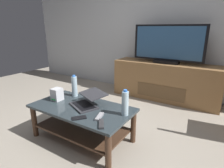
{
  "coord_description": "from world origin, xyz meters",
  "views": [
    {
      "loc": [
        1.14,
        -1.36,
        1.25
      ],
      "look_at": [
        -0.06,
        0.55,
        0.56
      ],
      "focal_mm": 29.34,
      "sensor_mm": 36.0,
      "label": 1
    }
  ],
  "objects": [
    {
      "name": "coffee_table",
      "position": [
        -0.15,
        0.05,
        0.28
      ],
      "size": [
        1.15,
        0.61,
        0.41
      ],
      "color": "#2D383D",
      "rests_on": "ground"
    },
    {
      "name": "television",
      "position": [
        0.26,
        1.8,
        0.97
      ],
      "size": [
        1.2,
        0.2,
        0.64
      ],
      "color": "black",
      "rests_on": "media_cabinet"
    },
    {
      "name": "soundbar_remote",
      "position": [
        0.27,
        -0.16,
        0.42
      ],
      "size": [
        0.13,
        0.16,
        0.02
      ],
      "primitive_type": "cube",
      "rotation": [
        0.0,
        0.0,
        0.63
      ],
      "color": "#2D2D30",
      "rests_on": "coffee_table"
    },
    {
      "name": "ground_plane",
      "position": [
        0.0,
        0.0,
        0.0
      ],
      "size": [
        7.68,
        7.68,
        0.0
      ],
      "primitive_type": "plane",
      "color": "#9E9384"
    },
    {
      "name": "tv_remote",
      "position": [
        0.17,
        -0.05,
        0.42
      ],
      "size": [
        0.09,
        0.17,
        0.02
      ],
      "primitive_type": "cube",
      "rotation": [
        0.0,
        0.0,
        0.29
      ],
      "color": "#99999E",
      "rests_on": "coffee_table"
    },
    {
      "name": "back_wall",
      "position": [
        0.0,
        2.15,
        1.4
      ],
      "size": [
        6.4,
        0.12,
        2.8
      ],
      "primitive_type": "cube",
      "color": "silver",
      "rests_on": "ground"
    },
    {
      "name": "water_bottle_near",
      "position": [
        0.36,
        0.13,
        0.53
      ],
      "size": [
        0.07,
        0.07,
        0.27
      ],
      "color": "silver",
      "rests_on": "coffee_table"
    },
    {
      "name": "water_bottle_far",
      "position": [
        -0.45,
        0.26,
        0.54
      ],
      "size": [
        0.07,
        0.07,
        0.28
      ],
      "color": "silver",
      "rests_on": "coffee_table"
    },
    {
      "name": "laptop",
      "position": [
        -0.11,
        0.11,
        0.46
      ],
      "size": [
        0.44,
        0.45,
        0.15
      ],
      "color": "#333338",
      "rests_on": "coffee_table"
    },
    {
      "name": "media_cabinet",
      "position": [
        0.26,
        1.83,
        0.33
      ],
      "size": [
        1.84,
        0.49,
        0.66
      ],
      "color": "olive",
      "rests_on": "ground"
    },
    {
      "name": "cell_phone",
      "position": [
        0.02,
        -0.17,
        0.41
      ],
      "size": [
        0.14,
        0.15,
        0.01
      ],
      "primitive_type": "cube",
      "rotation": [
        0.0,
        0.0,
        -0.68
      ],
      "color": "black",
      "rests_on": "coffee_table"
    },
    {
      "name": "router_box",
      "position": [
        -0.53,
        0.04,
        0.48
      ],
      "size": [
        0.11,
        0.12,
        0.15
      ],
      "color": "silver",
      "rests_on": "coffee_table"
    }
  ]
}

